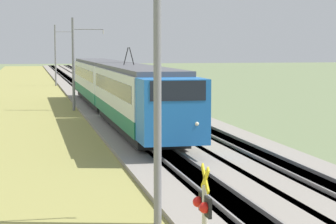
{
  "coord_description": "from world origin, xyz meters",
  "views": [
    {
      "loc": [
        -10.62,
        6.04,
        5.11
      ],
      "look_at": [
        17.68,
        0.0,
        2.25
      ],
      "focal_mm": 70.0,
      "sensor_mm": 36.0,
      "label": 1
    }
  ],
  "objects_px": {
    "passenger_train": "(115,86)",
    "catenary_mast_mid": "(74,63)",
    "catenary_mast_near": "(160,88)",
    "catenary_mast_far": "(56,55)"
  },
  "relations": [
    {
      "from": "catenary_mast_far",
      "to": "passenger_train",
      "type": "bearing_deg",
      "value": -176.47
    },
    {
      "from": "catenary_mast_far",
      "to": "catenary_mast_near",
      "type": "bearing_deg",
      "value": -180.0
    },
    {
      "from": "passenger_train",
      "to": "catenary_mast_near",
      "type": "xyz_separation_m",
      "value": [
        -28.66,
        2.48,
        1.58
      ]
    },
    {
      "from": "passenger_train",
      "to": "catenary_mast_far",
      "type": "height_order",
      "value": "catenary_mast_far"
    },
    {
      "from": "catenary_mast_near",
      "to": "catenary_mast_far",
      "type": "height_order",
      "value": "catenary_mast_far"
    },
    {
      "from": "passenger_train",
      "to": "catenary_mast_mid",
      "type": "height_order",
      "value": "catenary_mast_mid"
    },
    {
      "from": "catenary_mast_near",
      "to": "catenary_mast_far",
      "type": "xyz_separation_m",
      "value": [
        68.92,
        0.0,
        0.19
      ]
    },
    {
      "from": "passenger_train",
      "to": "catenary_mast_mid",
      "type": "distance_m",
      "value": 6.48
    },
    {
      "from": "passenger_train",
      "to": "catenary_mast_mid",
      "type": "bearing_deg",
      "value": -156.88
    },
    {
      "from": "catenary_mast_mid",
      "to": "passenger_train",
      "type": "bearing_deg",
      "value": -156.88
    }
  ]
}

